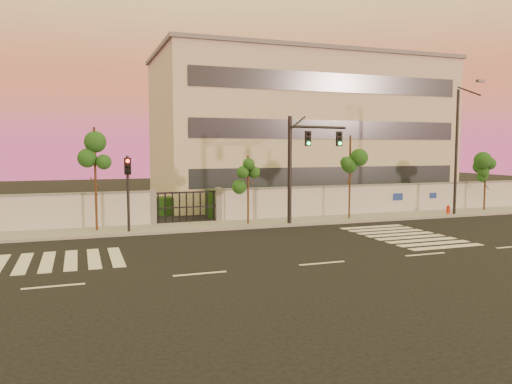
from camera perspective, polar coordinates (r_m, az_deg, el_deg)
ground at (r=20.36m, az=7.56°, el=-8.09°), size 120.00×120.00×0.00m
sidewalk at (r=29.90m, az=-1.68°, el=-3.69°), size 60.00×3.00×0.15m
perimeter_wall at (r=31.22m, az=-2.36°, el=-1.48°), size 60.00×0.36×2.20m
hedge_row at (r=34.16m, az=-2.02°, el=-1.35°), size 41.00×4.25×1.80m
institutional_building at (r=43.58m, az=4.96°, el=7.04°), size 24.40×12.40×12.25m
road_markings at (r=23.13m, az=-0.25°, el=-6.44°), size 57.00×7.62×0.02m
street_tree_c at (r=28.28m, az=-17.90°, el=4.00°), size 1.64×1.30×5.74m
street_tree_d at (r=29.35m, az=-0.89°, el=2.03°), size 1.42×1.13×4.17m
street_tree_e at (r=32.16m, az=10.72°, el=3.83°), size 1.48×1.17×5.42m
street_tree_f at (r=39.67m, az=24.76°, el=2.21°), size 1.61×1.28×4.04m
traffic_signal_main at (r=29.84m, az=5.33°, el=4.03°), size 4.07×1.05×6.49m
traffic_signal_secondary at (r=27.40m, az=-14.43°, el=0.82°), size 0.33×0.33×4.21m
streetlight_east at (r=36.18m, az=22.14°, el=4.99°), size 0.53×2.15×8.92m
fire_hydrant at (r=36.55m, az=21.11°, el=-1.98°), size 0.28×0.27×0.73m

